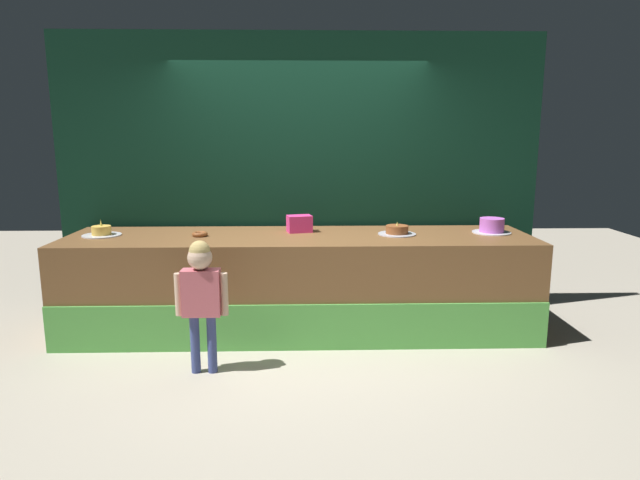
{
  "coord_description": "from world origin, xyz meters",
  "views": [
    {
      "loc": [
        0.06,
        -4.37,
        1.79
      ],
      "look_at": [
        0.18,
        0.31,
        0.89
      ],
      "focal_mm": 30.58,
      "sensor_mm": 36.0,
      "label": 1
    }
  ],
  "objects_px": {
    "cake_left": "(102,232)",
    "cake_center": "(397,231)",
    "child_figure": "(201,288)",
    "cake_right": "(492,226)",
    "donut": "(200,234)",
    "pink_box": "(299,224)"
  },
  "relations": [
    {
      "from": "donut",
      "to": "cake_left",
      "type": "bearing_deg",
      "value": 176.58
    },
    {
      "from": "child_figure",
      "to": "cake_center",
      "type": "xyz_separation_m",
      "value": [
        1.63,
        0.96,
        0.26
      ]
    },
    {
      "from": "cake_left",
      "to": "cake_center",
      "type": "bearing_deg",
      "value": -0.3
    },
    {
      "from": "child_figure",
      "to": "pink_box",
      "type": "xyz_separation_m",
      "value": [
        0.73,
        1.12,
        0.31
      ]
    },
    {
      "from": "child_figure",
      "to": "cake_center",
      "type": "distance_m",
      "value": 1.9
    },
    {
      "from": "child_figure",
      "to": "cake_right",
      "type": "xyz_separation_m",
      "value": [
        2.52,
        1.02,
        0.29
      ]
    },
    {
      "from": "pink_box",
      "to": "cake_center",
      "type": "relative_size",
      "value": 0.64
    },
    {
      "from": "cake_center",
      "to": "cake_left",
      "type": "bearing_deg",
      "value": 179.7
    },
    {
      "from": "donut",
      "to": "cake_left",
      "type": "xyz_separation_m",
      "value": [
        -0.9,
        0.05,
        0.02
      ]
    },
    {
      "from": "cake_left",
      "to": "cake_right",
      "type": "bearing_deg",
      "value": 0.73
    },
    {
      "from": "donut",
      "to": "cake_right",
      "type": "height_order",
      "value": "cake_right"
    },
    {
      "from": "child_figure",
      "to": "cake_left",
      "type": "bearing_deg",
      "value": 137.81
    },
    {
      "from": "cake_right",
      "to": "cake_center",
      "type": "bearing_deg",
      "value": -176.19
    },
    {
      "from": "child_figure",
      "to": "donut",
      "type": "relative_size",
      "value": 7.32
    },
    {
      "from": "cake_center",
      "to": "cake_right",
      "type": "bearing_deg",
      "value": 3.81
    },
    {
      "from": "cake_center",
      "to": "cake_right",
      "type": "distance_m",
      "value": 0.9
    },
    {
      "from": "cake_center",
      "to": "pink_box",
      "type": "bearing_deg",
      "value": 169.86
    },
    {
      "from": "donut",
      "to": "cake_center",
      "type": "relative_size",
      "value": 0.4
    },
    {
      "from": "child_figure",
      "to": "pink_box",
      "type": "height_order",
      "value": "pink_box"
    },
    {
      "from": "cake_left",
      "to": "cake_center",
      "type": "distance_m",
      "value": 2.7
    },
    {
      "from": "pink_box",
      "to": "cake_right",
      "type": "xyz_separation_m",
      "value": [
        1.8,
        -0.1,
        -0.02
      ]
    },
    {
      "from": "cake_left",
      "to": "cake_right",
      "type": "relative_size",
      "value": 0.97
    }
  ]
}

